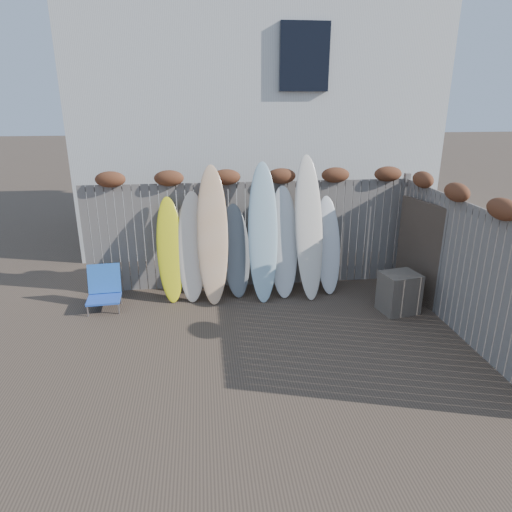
{
  "coord_description": "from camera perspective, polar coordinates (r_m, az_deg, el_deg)",
  "views": [
    {
      "loc": [
        -0.83,
        -5.75,
        3.45
      ],
      "look_at": [
        0.0,
        1.2,
        1.0
      ],
      "focal_mm": 32.0,
      "sensor_mm": 36.0,
      "label": 1
    }
  ],
  "objects": [
    {
      "name": "surfboard_2",
      "position": [
        7.99,
        -5.46,
        2.65
      ],
      "size": [
        0.57,
        0.84,
        2.35
      ],
      "primitive_type": "ellipsoid",
      "rotation": [
        -0.31,
        0.0,
        -0.03
      ],
      "color": "#FFD086",
      "rests_on": "ground"
    },
    {
      "name": "surfboard_5",
      "position": [
        8.23,
        3.46,
        1.77
      ],
      "size": [
        0.55,
        0.72,
        1.95
      ],
      "primitive_type": "ellipsoid",
      "rotation": [
        -0.31,
        0.0,
        -0.05
      ],
      "color": "silver",
      "rests_on": "ground"
    },
    {
      "name": "wooden_crate",
      "position": [
        8.05,
        17.45,
        -4.38
      ],
      "size": [
        0.67,
        0.59,
        0.68
      ],
      "primitive_type": "cube",
      "rotation": [
        0.0,
        0.0,
        0.2
      ],
      "color": "#6D5D52",
      "rests_on": "ground"
    },
    {
      "name": "house",
      "position": [
        12.32,
        -0.63,
        18.14
      ],
      "size": [
        8.5,
        5.5,
        6.33
      ],
      "color": "silver",
      "rests_on": "ground"
    },
    {
      "name": "surfboard_1",
      "position": [
        8.12,
        -7.99,
        1.14
      ],
      "size": [
        0.58,
        0.72,
        1.89
      ],
      "primitive_type": "ellipsoid",
      "rotation": [
        -0.31,
        0.0,
        -0.1
      ],
      "color": "#FEE3C5",
      "rests_on": "ground"
    },
    {
      "name": "lattice_panel",
      "position": [
        8.43,
        19.82,
        0.43
      ],
      "size": [
        0.31,
        1.17,
        1.78
      ],
      "primitive_type": "cube",
      "rotation": [
        0.0,
        0.0,
        0.22
      ],
      "color": "#4B392D",
      "rests_on": "ground"
    },
    {
      "name": "surfboard_6",
      "position": [
        8.19,
        6.63,
        3.55
      ],
      "size": [
        0.5,
        0.87,
        2.49
      ],
      "primitive_type": "ellipsoid",
      "rotation": [
        -0.31,
        0.0,
        0.01
      ],
      "color": "silver",
      "rests_on": "ground"
    },
    {
      "name": "surfboard_4",
      "position": [
        8.04,
        0.87,
        2.99
      ],
      "size": [
        0.58,
        0.87,
        2.39
      ],
      "primitive_type": "ellipsoid",
      "rotation": [
        -0.31,
        0.0,
        -0.08
      ],
      "color": "#A6C8D3",
      "rests_on": "ground"
    },
    {
      "name": "ground",
      "position": [
        6.76,
        1.23,
        -11.42
      ],
      "size": [
        80.0,
        80.0,
        0.0
      ],
      "primitive_type": "plane",
      "color": "#493A2D"
    },
    {
      "name": "right_fence",
      "position": [
        7.48,
        24.36,
        -0.45
      ],
      "size": [
        0.28,
        4.4,
        2.24
      ],
      "color": "slate",
      "rests_on": "ground"
    },
    {
      "name": "beach_chair",
      "position": [
        8.26,
        -18.46,
        -3.9
      ],
      "size": [
        0.58,
        0.62,
        0.73
      ],
      "color": "blue",
      "rests_on": "ground"
    },
    {
      "name": "back_fence",
      "position": [
        8.5,
        -0.55,
        3.83
      ],
      "size": [
        6.05,
        0.28,
        2.24
      ],
      "color": "slate",
      "rests_on": "ground"
    },
    {
      "name": "surfboard_0",
      "position": [
        8.16,
        -10.69,
        0.77
      ],
      "size": [
        0.51,
        0.68,
        1.81
      ],
      "primitive_type": "ellipsoid",
      "rotation": [
        -0.31,
        0.0,
        0.08
      ],
      "color": "yellow",
      "rests_on": "ground"
    },
    {
      "name": "surfboard_7",
      "position": [
        8.48,
        8.99,
        1.35
      ],
      "size": [
        0.46,
        0.64,
        1.75
      ],
      "primitive_type": "ellipsoid",
      "rotation": [
        -0.31,
        0.0,
        0.02
      ],
      "color": "white",
      "rests_on": "ground"
    },
    {
      "name": "surfboard_3",
      "position": [
        8.23,
        -2.53,
        0.66
      ],
      "size": [
        0.56,
        0.64,
        1.65
      ],
      "primitive_type": "ellipsoid",
      "rotation": [
        -0.31,
        0.0,
        0.1
      ],
      "color": "slate",
      "rests_on": "ground"
    }
  ]
}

